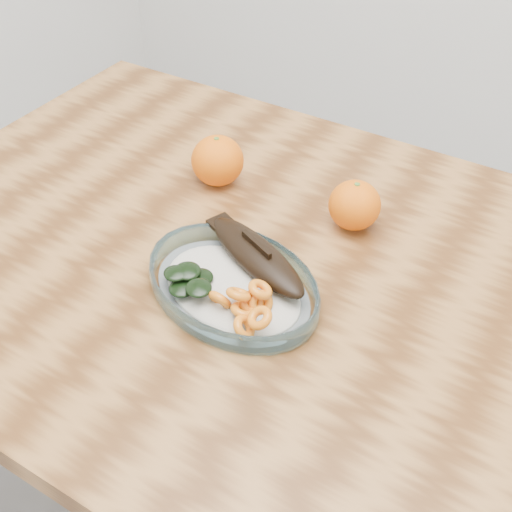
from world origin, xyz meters
name	(u,v)px	position (x,y,z in m)	size (l,w,h in m)	color
dining_table	(266,312)	(0.00, 0.00, 0.65)	(1.20, 0.80, 0.75)	#583214
plated_meal	(233,282)	(-0.01, -0.07, 0.77)	(0.54, 0.54, 0.07)	white
orange_left	(218,161)	(-0.17, 0.13, 0.79)	(0.08, 0.08, 0.08)	#EC4604
orange_right	(355,205)	(0.07, 0.14, 0.79)	(0.08, 0.08, 0.08)	#EC4604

